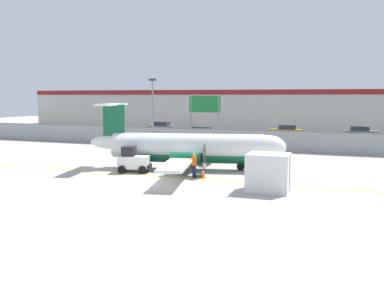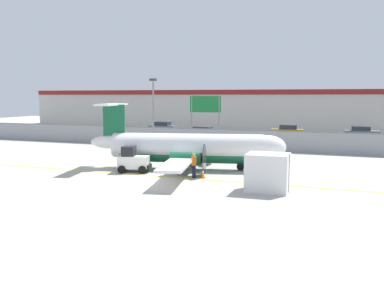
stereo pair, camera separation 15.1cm
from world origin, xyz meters
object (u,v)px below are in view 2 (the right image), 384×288
(highway_sign, at_px, (205,108))
(cargo_container, at_px, (268,172))
(parked_car_0, at_px, (163,127))
(parked_car_2, at_px, (287,131))
(apron_light_pole, at_px, (153,108))
(parked_car_1, at_px, (203,133))
(baggage_tug, at_px, (133,160))
(commuter_airplane, at_px, (191,148))
(ground_crew_worker, at_px, (194,164))
(traffic_cone_near_right, at_px, (203,173))
(traffic_cone_near_left, at_px, (192,163))
(parked_car_3, at_px, (361,133))

(highway_sign, bearing_deg, cargo_container, -62.01)
(parked_car_0, bearing_deg, cargo_container, -55.58)
(parked_car_2, relative_size, apron_light_pole, 0.60)
(parked_car_1, bearing_deg, cargo_container, -58.35)
(cargo_container, xyz_separation_m, highway_sign, (-10.81, 20.34, 3.04))
(baggage_tug, bearing_deg, commuter_airplane, 22.74)
(ground_crew_worker, height_order, apron_light_pole, apron_light_pole)
(traffic_cone_near_right, bearing_deg, highway_sign, 108.44)
(cargo_container, bearing_deg, parked_car_1, 115.06)
(commuter_airplane, bearing_deg, highway_sign, 92.64)
(traffic_cone_near_left, height_order, parked_car_0, parked_car_0)
(traffic_cone_near_left, height_order, traffic_cone_near_right, same)
(traffic_cone_near_left, xyz_separation_m, parked_car_3, (12.68, 27.05, 0.58))
(commuter_airplane, bearing_deg, baggage_tug, -154.88)
(traffic_cone_near_right, bearing_deg, parked_car_2, 87.62)
(parked_car_3, bearing_deg, parked_car_0, 175.81)
(traffic_cone_near_right, relative_size, parked_car_1, 0.15)
(ground_crew_worker, height_order, parked_car_2, same)
(baggage_tug, bearing_deg, traffic_cone_near_right, -18.46)
(commuter_airplane, relative_size, highway_sign, 2.90)
(parked_car_1, bearing_deg, parked_car_2, 41.83)
(commuter_airplane, distance_m, parked_car_1, 21.07)
(parked_car_1, xyz_separation_m, parked_car_3, (18.44, 7.86, 0.00))
(ground_crew_worker, distance_m, parked_car_1, 24.48)
(traffic_cone_near_left, bearing_deg, ground_crew_worker, -67.30)
(traffic_cone_near_left, relative_size, parked_car_1, 0.15)
(parked_car_1, height_order, parked_car_3, same)
(traffic_cone_near_left, bearing_deg, baggage_tug, -131.14)
(commuter_airplane, bearing_deg, ground_crew_worker, -77.98)
(traffic_cone_near_left, distance_m, parked_car_0, 30.56)
(traffic_cone_near_right, xyz_separation_m, parked_car_3, (10.37, 31.05, 0.58))
(parked_car_0, xyz_separation_m, highway_sign, (10.99, -12.86, 3.24))
(traffic_cone_near_left, distance_m, traffic_cone_near_right, 4.62)
(baggage_tug, bearing_deg, cargo_container, -29.64)
(baggage_tug, bearing_deg, traffic_cone_near_left, 34.20)
(parked_car_1, bearing_deg, parked_car_3, 27.97)
(ground_crew_worker, distance_m, highway_sign, 19.12)
(traffic_cone_near_right, bearing_deg, parked_car_0, 118.86)
(parked_car_0, bearing_deg, highway_sign, -48.35)
(baggage_tug, relative_size, parked_car_3, 0.59)
(parked_car_2, distance_m, parked_car_3, 9.16)
(parked_car_1, bearing_deg, parked_car_0, 144.32)
(cargo_container, bearing_deg, traffic_cone_near_left, 136.44)
(baggage_tug, distance_m, apron_light_pole, 13.94)
(apron_light_pole, bearing_deg, parked_car_0, 111.56)
(commuter_airplane, distance_m, baggage_tug, 4.44)
(cargo_container, distance_m, traffic_cone_near_right, 5.45)
(commuter_airplane, bearing_deg, parked_car_3, 53.89)
(parked_car_0, xyz_separation_m, parked_car_3, (27.35, 0.24, 0.00))
(parked_car_0, bearing_deg, parked_car_2, -0.77)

